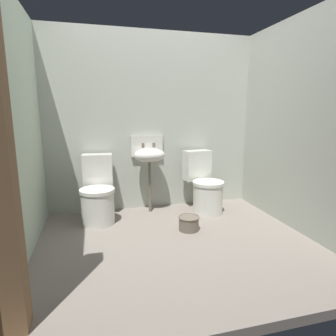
{
  "coord_description": "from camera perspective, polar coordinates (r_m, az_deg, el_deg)",
  "views": [
    {
      "loc": [
        -0.76,
        -2.63,
        1.3
      ],
      "look_at": [
        0.0,
        0.27,
        0.7
      ],
      "focal_mm": 30.52,
      "sensor_mm": 36.0,
      "label": 1
    }
  ],
  "objects": [
    {
      "name": "sink",
      "position": [
        3.66,
        -3.8,
        2.72
      ],
      "size": [
        0.42,
        0.35,
        0.99
      ],
      "color": "#6A6051",
      "rests_on": "ground"
    },
    {
      "name": "wall_right",
      "position": [
        3.5,
        24.05,
        7.87
      ],
      "size": [
        0.1,
        2.37,
        2.3
      ],
      "primitive_type": "cube",
      "color": "#ADB2A5",
      "rests_on": "ground"
    },
    {
      "name": "ground_plane",
      "position": [
        3.05,
        1.34,
        -14.76
      ],
      "size": [
        3.13,
        2.57,
        0.08
      ],
      "primitive_type": "cube",
      "color": "gray"
    },
    {
      "name": "wall_back",
      "position": [
        3.85,
        -3.32,
        9.05
      ],
      "size": [
        3.13,
        0.1,
        2.3
      ],
      "primitive_type": "cube",
      "color": "#B1B8AA",
      "rests_on": "ground"
    },
    {
      "name": "bucket",
      "position": [
        3.23,
        4.17,
        -10.86
      ],
      "size": [
        0.24,
        0.24,
        0.16
      ],
      "color": "#6A6051",
      "rests_on": "ground"
    },
    {
      "name": "wall_left",
      "position": [
        2.81,
        -28.32,
        6.88
      ],
      "size": [
        0.1,
        2.37,
        2.3
      ],
      "primitive_type": "cube",
      "color": "#AABEA5",
      "rests_on": "ground"
    },
    {
      "name": "toilet_left",
      "position": [
        3.51,
        -13.85,
        -5.24
      ],
      "size": [
        0.43,
        0.62,
        0.78
      ],
      "rotation": [
        0.0,
        0.0,
        3.07
      ],
      "color": "silver",
      "rests_on": "ground"
    },
    {
      "name": "toilet_right",
      "position": [
        3.77,
        7.32,
        -3.83
      ],
      "size": [
        0.47,
        0.64,
        0.78
      ],
      "rotation": [
        0.0,
        0.0,
        3.3
      ],
      "color": "silver",
      "rests_on": "ground"
    }
  ]
}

